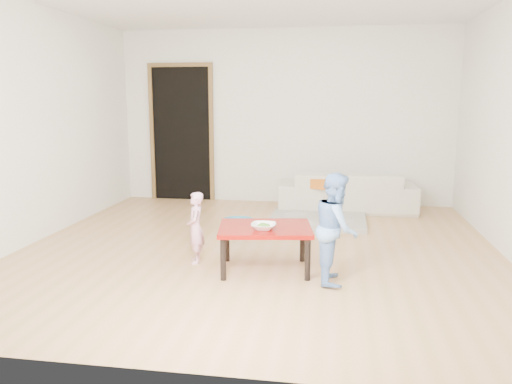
% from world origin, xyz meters
% --- Properties ---
extents(floor, '(5.00, 5.00, 0.01)m').
position_xyz_m(floor, '(0.00, 0.00, 0.00)').
color(floor, tan).
rests_on(floor, ground).
extents(back_wall, '(5.00, 0.02, 2.60)m').
position_xyz_m(back_wall, '(0.00, 2.50, 1.30)').
color(back_wall, silver).
rests_on(back_wall, floor).
extents(left_wall, '(0.02, 5.00, 2.60)m').
position_xyz_m(left_wall, '(-2.50, 0.00, 1.30)').
color(left_wall, silver).
rests_on(left_wall, floor).
extents(doorway, '(1.02, 0.08, 2.11)m').
position_xyz_m(doorway, '(-1.60, 2.48, 1.02)').
color(doorway, brown).
rests_on(doorway, back_wall).
extents(sofa, '(1.94, 0.83, 0.56)m').
position_xyz_m(sofa, '(0.95, 2.05, 0.28)').
color(sofa, beige).
rests_on(sofa, floor).
extents(cushion, '(0.62, 0.59, 0.13)m').
position_xyz_m(cushion, '(0.65, 1.82, 0.43)').
color(cushion, orange).
rests_on(cushion, sofa).
extents(red_table, '(0.92, 0.75, 0.42)m').
position_xyz_m(red_table, '(0.16, -0.66, 0.21)').
color(red_table, maroon).
rests_on(red_table, floor).
extents(bowl, '(0.22, 0.22, 0.05)m').
position_xyz_m(bowl, '(0.16, -0.77, 0.45)').
color(bowl, white).
rests_on(bowl, red_table).
extents(broccoli, '(0.12, 0.12, 0.06)m').
position_xyz_m(broccoli, '(0.16, -0.77, 0.45)').
color(broccoli, '#2D5919').
rests_on(broccoli, red_table).
extents(child_pink, '(0.22, 0.29, 0.69)m').
position_xyz_m(child_pink, '(-0.54, -0.55, 0.35)').
color(child_pink, pink).
rests_on(child_pink, floor).
extents(child_blue, '(0.38, 0.48, 0.96)m').
position_xyz_m(child_blue, '(0.80, -0.85, 0.48)').
color(child_blue, '#6291E3').
rests_on(child_blue, floor).
extents(basin, '(0.41, 0.41, 0.13)m').
position_xyz_m(basin, '(-0.37, 0.71, 0.06)').
color(basin, teal).
rests_on(basin, floor).
extents(blanket, '(1.25, 1.05, 0.06)m').
position_xyz_m(blanket, '(0.57, 1.26, 0.03)').
color(blanket, '#A9A295').
rests_on(blanket, floor).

